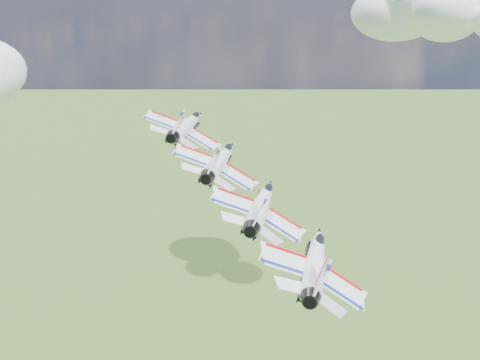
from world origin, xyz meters
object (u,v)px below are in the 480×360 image
(jet_1, at_px, (221,159))
(jet_2, at_px, (262,203))
(jet_0, at_px, (188,124))
(jet_3, at_px, (315,260))

(jet_1, relative_size, jet_2, 1.00)
(jet_0, height_order, jet_2, jet_0)
(jet_0, bearing_deg, jet_3, -50.19)
(jet_0, relative_size, jet_2, 1.00)
(jet_2, distance_m, jet_3, 11.33)
(jet_0, relative_size, jet_1, 1.00)
(jet_1, distance_m, jet_2, 11.33)
(jet_0, relative_size, jet_3, 1.00)
(jet_2, relative_size, jet_3, 1.00)
(jet_0, xyz_separation_m, jet_3, (23.55, -23.38, -7.40))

